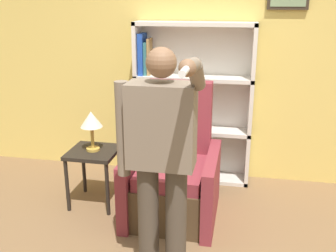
# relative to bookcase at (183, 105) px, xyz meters

# --- Properties ---
(wall_back) EXTENTS (8.00, 0.11, 2.80)m
(wall_back) POSITION_rel_bookcase_xyz_m (0.23, 0.16, 0.56)
(wall_back) COLOR #E0C160
(wall_back) RESTS_ON ground_plane
(bookcase) EXTENTS (1.27, 0.28, 1.74)m
(bookcase) POSITION_rel_bookcase_xyz_m (0.00, 0.00, 0.00)
(bookcase) COLOR silver
(bookcase) RESTS_ON ground_plane
(armchair) EXTENTS (0.82, 0.89, 1.22)m
(armchair) POSITION_rel_bookcase_xyz_m (0.04, -0.80, -0.48)
(armchair) COLOR #4C3823
(armchair) RESTS_ON ground_plane
(person_standing) EXTENTS (0.59, 0.78, 1.68)m
(person_standing) POSITION_rel_bookcase_xyz_m (0.12, -1.74, 0.12)
(person_standing) COLOR #473D33
(person_standing) RESTS_ON ground_plane
(side_table) EXTENTS (0.46, 0.46, 0.56)m
(side_table) POSITION_rel_bookcase_xyz_m (-0.75, -0.79, -0.38)
(side_table) COLOR black
(side_table) RESTS_ON ground_plane
(table_lamp) EXTENTS (0.21, 0.21, 0.39)m
(table_lamp) POSITION_rel_bookcase_xyz_m (-0.75, -0.79, 0.01)
(table_lamp) COLOR gold
(table_lamp) RESTS_ON side_table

